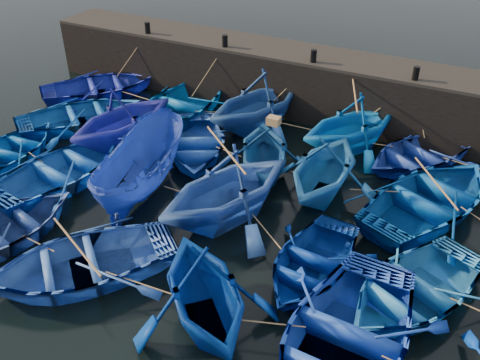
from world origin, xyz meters
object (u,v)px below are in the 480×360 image
at_px(boat_0, 100,86).
at_px(wooden_crate, 274,121).
at_px(boat_8, 195,143).
at_px(boat_13, 12,149).

relative_size(boat_0, wooden_crate, 12.17).
distance_m(boat_8, wooden_crate, 3.71).
height_order(boat_0, boat_13, boat_0).
relative_size(boat_0, boat_13, 1.21).
relative_size(boat_0, boat_8, 1.10).
xyz_separation_m(boat_8, wooden_crate, (3.26, -0.20, 1.77)).
bearing_deg(wooden_crate, boat_0, 164.58).
bearing_deg(boat_13, boat_0, -86.85).
height_order(boat_8, wooden_crate, wooden_crate).
relative_size(boat_8, boat_13, 1.09).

